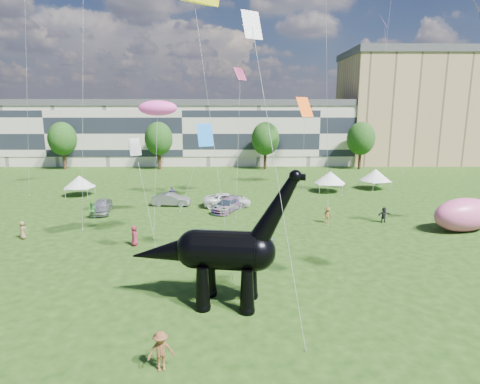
{
  "coord_description": "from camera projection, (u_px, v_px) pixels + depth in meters",
  "views": [
    {
      "loc": [
        2.6,
        -22.57,
        11.42
      ],
      "look_at": [
        2.86,
        8.0,
        5.0
      ],
      "focal_mm": 30.0,
      "sensor_mm": 36.0,
      "label": 1
    }
  ],
  "objects": [
    {
      "name": "car_white",
      "position": [
        227.0,
        200.0,
        47.16
      ],
      "size": [
        5.76,
        2.91,
        1.56
      ],
      "primitive_type": "imported",
      "rotation": [
        0.0,
        0.0,
        1.63
      ],
      "color": "white",
      "rests_on": "ground"
    },
    {
      "name": "car_grey",
      "position": [
        171.0,
        200.0,
        47.65
      ],
      "size": [
        4.59,
        1.88,
        1.48
      ],
      "primitive_type": "imported",
      "rotation": [
        0.0,
        0.0,
        1.5
      ],
      "color": "slate",
      "rests_on": "ground"
    },
    {
      "name": "apartment_block",
      "position": [
        410.0,
        110.0,
        86.09
      ],
      "size": [
        28.0,
        18.0,
        22.0
      ],
      "primitive_type": "cube",
      "color": "tan",
      "rests_on": "ground"
    },
    {
      "name": "tree_mid_left",
      "position": [
        159.0,
        136.0,
        74.89
      ],
      "size": [
        5.2,
        5.2,
        9.44
      ],
      "color": "#382314",
      "rests_on": "ground"
    },
    {
      "name": "tree_far_right",
      "position": [
        361.0,
        136.0,
        75.2
      ],
      "size": [
        5.2,
        5.2,
        9.44
      ],
      "color": "#382314",
      "rests_on": "ground"
    },
    {
      "name": "ground",
      "position": [
        194.0,
        299.0,
        24.41
      ],
      "size": [
        220.0,
        220.0,
        0.0
      ],
      "primitive_type": "plane",
      "color": "#16330C",
      "rests_on": "ground"
    },
    {
      "name": "gazebo_far",
      "position": [
        375.0,
        175.0,
        57.2
      ],
      "size": [
        5.37,
        5.37,
        2.91
      ],
      "rotation": [
        0.0,
        0.0,
        0.36
      ],
      "color": "silver",
      "rests_on": "ground"
    },
    {
      "name": "tree_far_left",
      "position": [
        62.0,
        136.0,
        74.74
      ],
      "size": [
        5.2,
        5.2,
        9.44
      ],
      "color": "#382314",
      "rests_on": "ground"
    },
    {
      "name": "car_dark",
      "position": [
        227.0,
        205.0,
        45.01
      ],
      "size": [
        3.89,
        5.31,
        1.43
      ],
      "primitive_type": "imported",
      "rotation": [
        0.0,
        0.0,
        -0.44
      ],
      "color": "#595960",
      "rests_on": "ground"
    },
    {
      "name": "car_silver",
      "position": [
        102.0,
        206.0,
        44.22
      ],
      "size": [
        2.54,
        4.86,
        1.58
      ],
      "primitive_type": "imported",
      "rotation": [
        0.0,
        0.0,
        0.15
      ],
      "color": "silver",
      "rests_on": "ground"
    },
    {
      "name": "gazebo_near",
      "position": [
        330.0,
        177.0,
        55.26
      ],
      "size": [
        4.6,
        4.6,
        2.91
      ],
      "rotation": [
        0.0,
        0.0,
        -0.11
      ],
      "color": "white",
      "rests_on": "ground"
    },
    {
      "name": "gazebo_left",
      "position": [
        80.0,
        182.0,
        52.88
      ],
      "size": [
        3.95,
        3.95,
        2.71
      ],
      "rotation": [
        0.0,
        0.0,
        0.02
      ],
      "color": "silver",
      "rests_on": "ground"
    },
    {
      "name": "terrace_row",
      "position": [
        186.0,
        134.0,
        83.79
      ],
      "size": [
        78.0,
        11.0,
        12.0
      ],
      "primitive_type": "cube",
      "color": "beige",
      "rests_on": "ground"
    },
    {
      "name": "visitors",
      "position": [
        186.0,
        222.0,
        37.9
      ],
      "size": [
        53.74,
        43.24,
        1.88
      ],
      "color": "#2F752F",
      "rests_on": "ground"
    },
    {
      "name": "tree_mid_right",
      "position": [
        265.0,
        136.0,
        75.05
      ],
      "size": [
        5.2,
        5.2,
        9.44
      ],
      "color": "#382314",
      "rests_on": "ground"
    },
    {
      "name": "dinosaur_sculpture",
      "position": [
        219.0,
        252.0,
        23.31
      ],
      "size": [
        10.39,
        3.36,
        8.45
      ],
      "rotation": [
        0.0,
        0.0,
        -0.15
      ],
      "color": "black",
      "rests_on": "ground"
    },
    {
      "name": "inflatable_pink",
      "position": [
        464.0,
        215.0,
        37.68
      ],
      "size": [
        6.95,
        4.73,
        3.17
      ],
      "primitive_type": "ellipsoid",
      "rotation": [
        0.0,
        0.0,
        0.27
      ],
      "color": "#E75996",
      "rests_on": "ground"
    }
  ]
}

